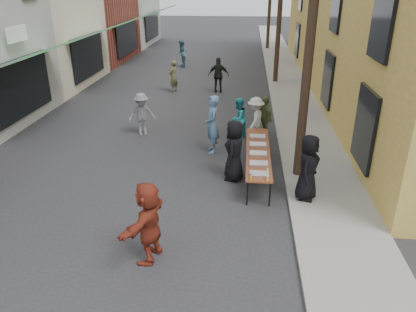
% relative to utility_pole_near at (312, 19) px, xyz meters
% --- Properties ---
extents(ground, '(120.00, 120.00, 0.00)m').
position_rel_utility_pole_near_xyz_m(ground, '(-4.30, -3.00, -4.50)').
color(ground, '#28282B').
rests_on(ground, ground).
extents(sidewalk, '(2.20, 60.00, 0.10)m').
position_rel_utility_pole_near_xyz_m(sidewalk, '(0.70, 12.00, -4.45)').
color(sidewalk, gray).
rests_on(sidewalk, ground).
extents(storefront_row, '(8.00, 37.00, 9.00)m').
position_rel_utility_pole_near_xyz_m(storefront_row, '(-14.30, 11.96, -0.38)').
color(storefront_row, maroon).
rests_on(storefront_row, ground).
extents(utility_pole_near, '(0.26, 0.26, 9.00)m').
position_rel_utility_pole_near_xyz_m(utility_pole_near, '(0.00, 0.00, 0.00)').
color(utility_pole_near, '#2D2116').
rests_on(utility_pole_near, ground).
extents(serving_table, '(0.70, 4.00, 0.75)m').
position_rel_utility_pole_near_xyz_m(serving_table, '(-1.19, 0.05, -3.79)').
color(serving_table, maroon).
rests_on(serving_table, ground).
extents(catering_tray_sausage, '(0.50, 0.33, 0.08)m').
position_rel_utility_pole_near_xyz_m(catering_tray_sausage, '(-1.19, -1.60, -3.71)').
color(catering_tray_sausage, maroon).
rests_on(catering_tray_sausage, serving_table).
extents(catering_tray_foil_b, '(0.50, 0.33, 0.08)m').
position_rel_utility_pole_near_xyz_m(catering_tray_foil_b, '(-1.19, -0.95, -3.71)').
color(catering_tray_foil_b, '#B2B2B7').
rests_on(catering_tray_foil_b, serving_table).
extents(catering_tray_buns, '(0.50, 0.33, 0.08)m').
position_rel_utility_pole_near_xyz_m(catering_tray_buns, '(-1.19, -0.25, -3.71)').
color(catering_tray_buns, tan).
rests_on(catering_tray_buns, serving_table).
extents(catering_tray_foil_d, '(0.50, 0.33, 0.08)m').
position_rel_utility_pole_near_xyz_m(catering_tray_foil_d, '(-1.19, 0.45, -3.71)').
color(catering_tray_foil_d, '#B2B2B7').
rests_on(catering_tray_foil_d, serving_table).
extents(catering_tray_buns_end, '(0.50, 0.33, 0.08)m').
position_rel_utility_pole_near_xyz_m(catering_tray_buns_end, '(-1.19, 1.15, -3.71)').
color(catering_tray_buns_end, tan).
rests_on(catering_tray_buns_end, serving_table).
extents(condiment_jar_a, '(0.07, 0.07, 0.08)m').
position_rel_utility_pole_near_xyz_m(condiment_jar_a, '(-1.41, -1.90, -3.71)').
color(condiment_jar_a, '#A57F26').
rests_on(condiment_jar_a, serving_table).
extents(condiment_jar_b, '(0.07, 0.07, 0.08)m').
position_rel_utility_pole_near_xyz_m(condiment_jar_b, '(-1.41, -1.80, -3.71)').
color(condiment_jar_b, '#A57F26').
rests_on(condiment_jar_b, serving_table).
extents(condiment_jar_c, '(0.07, 0.07, 0.08)m').
position_rel_utility_pole_near_xyz_m(condiment_jar_c, '(-1.41, -1.70, -3.71)').
color(condiment_jar_c, '#A57F26').
rests_on(condiment_jar_c, serving_table).
extents(cup_stack, '(0.08, 0.08, 0.12)m').
position_rel_utility_pole_near_xyz_m(cup_stack, '(-0.99, -1.85, -3.69)').
color(cup_stack, tan).
rests_on(cup_stack, serving_table).
extents(guest_front_a, '(0.73, 0.98, 1.81)m').
position_rel_utility_pole_near_xyz_m(guest_front_a, '(-1.89, -0.33, -3.60)').
color(guest_front_a, black).
rests_on(guest_front_a, ground).
extents(guest_front_b, '(0.61, 0.80, 1.96)m').
position_rel_utility_pole_near_xyz_m(guest_front_b, '(-2.70, 1.67, -3.52)').
color(guest_front_b, '#567FA7').
rests_on(guest_front_b, ground).
extents(guest_front_c, '(0.88, 0.94, 1.54)m').
position_rel_utility_pole_near_xyz_m(guest_front_c, '(-1.87, 3.03, -3.73)').
color(guest_front_c, '#2BACB4').
rests_on(guest_front_c, ground).
extents(guest_front_d, '(0.88, 1.18, 1.63)m').
position_rel_utility_pole_near_xyz_m(guest_front_d, '(-1.25, 2.82, -3.68)').
color(guest_front_d, silver).
rests_on(guest_front_d, ground).
extents(guest_front_e, '(0.76, 0.99, 1.57)m').
position_rel_utility_pole_near_xyz_m(guest_front_e, '(-0.90, 3.25, -3.72)').
color(guest_front_e, '#5F6F40').
rests_on(guest_front_e, ground).
extents(guest_queue_back, '(0.91, 1.73, 1.78)m').
position_rel_utility_pole_near_xyz_m(guest_queue_back, '(-3.50, -4.22, -3.61)').
color(guest_queue_back, maroon).
rests_on(guest_queue_back, ground).
extents(server, '(0.84, 1.01, 1.77)m').
position_rel_utility_pole_near_xyz_m(server, '(0.05, -1.47, -3.51)').
color(server, black).
rests_on(server, sidewalk).
extents(passerby_left, '(1.19, 0.94, 1.61)m').
position_rel_utility_pole_near_xyz_m(passerby_left, '(-5.47, 3.06, -3.70)').
color(passerby_left, slate).
rests_on(passerby_left, ground).
extents(passerby_mid, '(1.07, 0.48, 1.81)m').
position_rel_utility_pole_near_xyz_m(passerby_mid, '(-3.06, 9.55, -3.60)').
color(passerby_mid, black).
rests_on(passerby_mid, ground).
extents(passerby_right, '(0.57, 0.69, 1.64)m').
position_rel_utility_pole_near_xyz_m(passerby_right, '(-5.40, 9.48, -3.68)').
color(passerby_right, brown).
rests_on(passerby_right, ground).
extents(passerby_far, '(0.76, 0.92, 1.76)m').
position_rel_utility_pole_near_xyz_m(passerby_far, '(-6.00, 15.93, -3.62)').
color(passerby_far, '#41687F').
rests_on(passerby_far, ground).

